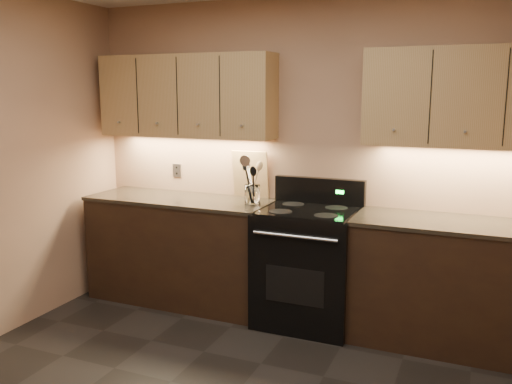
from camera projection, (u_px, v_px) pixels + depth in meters
wall_back at (312, 158)px, 4.49m from camera, size 4.00×0.04×2.60m
counter_left at (181, 249)px, 4.79m from camera, size 1.62×0.62×0.93m
counter_right at (454, 284)px, 3.92m from camera, size 1.46×0.62×0.93m
stove at (308, 265)px, 4.32m from camera, size 0.76×0.68×1.14m
upper_cab_left at (186, 96)px, 4.68m from camera, size 1.60×0.30×0.70m
upper_cab_right at (468, 97)px, 3.81m from camera, size 1.44×0.30×0.70m
outlet_plate at (177, 170)px, 5.01m from camera, size 0.08×0.01×0.12m
utensil_crock at (252, 195)px, 4.45m from camera, size 0.14×0.14×0.16m
cutting_board at (250, 174)px, 4.69m from camera, size 0.32×0.08×0.41m
wooden_spoon at (249, 181)px, 4.44m from camera, size 0.13×0.14×0.34m
black_spoon at (253, 182)px, 4.43m from camera, size 0.11×0.17×0.33m
black_turner at (252, 182)px, 4.41m from camera, size 0.18×0.13×0.35m
steel_spatula at (254, 180)px, 4.42m from camera, size 0.18×0.12×0.37m
steel_skimmer at (255, 180)px, 4.40m from camera, size 0.18×0.11×0.38m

